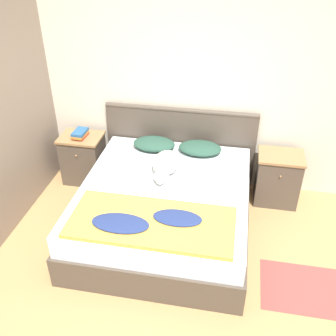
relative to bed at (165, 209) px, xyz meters
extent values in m
plane|color=tan|center=(0.08, -1.08, -0.28)|extent=(16.00, 16.00, 0.00)
cube|color=beige|center=(0.08, 1.05, 1.00)|extent=(9.00, 0.06, 2.55)
cube|color=#4C4238|center=(0.00, 0.00, -0.11)|extent=(1.72, 1.92, 0.33)
cube|color=silver|center=(0.00, 0.00, 0.17)|extent=(1.66, 1.86, 0.24)
cube|color=#4C4238|center=(0.00, 0.98, 0.20)|extent=(1.80, 0.04, 0.96)
cylinder|color=#4C4238|center=(0.00, 0.98, 0.68)|extent=(1.80, 0.06, 0.06)
cube|color=#4C4238|center=(-1.18, 0.75, 0.02)|extent=(0.48, 0.37, 0.59)
cube|color=#937047|center=(-1.18, 0.75, 0.33)|extent=(0.50, 0.39, 0.03)
sphere|color=#937047|center=(-1.18, 0.56, 0.19)|extent=(0.02, 0.02, 0.02)
cube|color=#4C4238|center=(1.18, 0.75, 0.02)|extent=(0.48, 0.37, 0.59)
cube|color=#937047|center=(1.18, 0.75, 0.33)|extent=(0.50, 0.39, 0.03)
sphere|color=#937047|center=(1.18, 0.56, 0.19)|extent=(0.02, 0.02, 0.02)
ellipsoid|color=#284C3D|center=(-0.27, 0.74, 0.34)|extent=(0.49, 0.34, 0.11)
ellipsoid|color=#284C3D|center=(0.27, 0.74, 0.34)|extent=(0.49, 0.34, 0.11)
cube|color=gold|center=(0.00, -0.58, 0.31)|extent=(1.46, 0.66, 0.04)
ellipsoid|color=navy|center=(-0.26, -0.68, 0.34)|extent=(0.51, 0.26, 0.04)
ellipsoid|color=navy|center=(0.22, -0.51, 0.34)|extent=(0.44, 0.23, 0.03)
ellipsoid|color=silver|center=(-0.05, 0.31, 0.38)|extent=(0.27, 0.42, 0.18)
sphere|color=silver|center=(-0.05, 0.06, 0.36)|extent=(0.15, 0.15, 0.15)
ellipsoid|color=silver|center=(-0.05, 0.00, 0.35)|extent=(0.07, 0.08, 0.06)
cone|color=silver|center=(-0.09, 0.07, 0.42)|extent=(0.05, 0.05, 0.05)
cone|color=silver|center=(0.00, 0.07, 0.42)|extent=(0.05, 0.05, 0.05)
ellipsoid|color=silver|center=(0.00, 0.49, 0.33)|extent=(0.14, 0.20, 0.07)
cube|color=#AD2D28|center=(-1.17, 0.74, 0.35)|extent=(0.15, 0.21, 0.02)
cube|color=orange|center=(-1.17, 0.73, 0.38)|extent=(0.15, 0.21, 0.03)
cube|color=#285689|center=(-1.17, 0.74, 0.41)|extent=(0.15, 0.23, 0.03)
cube|color=#93423D|center=(1.48, -0.56, -0.28)|extent=(0.94, 0.60, 0.00)
camera|label=1|loc=(0.63, -3.15, 2.58)|focal=42.00mm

